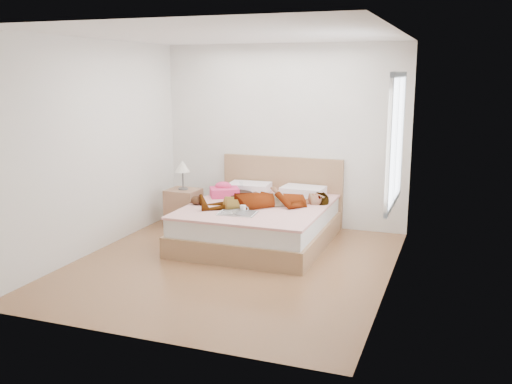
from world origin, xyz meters
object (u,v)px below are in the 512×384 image
coffee_mug (243,209)px  plush_toy (197,200)px  towel (224,191)px  magazine (237,213)px  nightstand (184,205)px  phone (241,184)px  bed (261,221)px  woman (266,197)px

coffee_mug → plush_toy: 0.74m
towel → magazine: size_ratio=1.00×
towel → coffee_mug: bearing=-52.4°
magazine → nightstand: nightstand is taller
plush_toy → phone: bearing=60.0°
nightstand → towel: bearing=-6.7°
bed → coffee_mug: 0.59m
bed → towel: bed is taller
phone → magazine: (0.31, -0.93, -0.17)m
phone → towel: (-0.22, -0.08, -0.10)m
woman → towel: (-0.72, 0.32, -0.04)m
coffee_mug → nightstand: 1.52m
coffee_mug → plush_toy: plush_toy is taller
woman → coffee_mug: size_ratio=15.45×
phone → nightstand: bearing=150.4°
woman → coffee_mug: bearing=-49.1°
plush_toy → towel: bearing=75.4°
phone → towel: size_ratio=0.19×
magazine → plush_toy: plush_toy is taller
bed → magazine: (-0.08, -0.62, 0.24)m
towel → plush_toy: size_ratio=2.24×
phone → magazine: bearing=-101.3°
woman → phone: woman is taller
towel → plush_toy: 0.58m
bed → coffee_mug: bed is taller
phone → plush_toy: bearing=-149.7°
plush_toy → magazine: bearing=-22.7°
towel → woman: bearing=-23.7°
towel → magazine: bearing=-57.8°
towel → plush_toy: (-0.15, -0.56, -0.02)m
nightstand → bed: bearing=-13.1°
woman → magazine: 0.57m
woman → towel: 0.79m
phone → towel: bearing=170.1°
towel → coffee_mug: 0.94m
woman → magazine: (-0.19, -0.53, -0.11)m
phone → nightstand: size_ratio=0.10×
bed → coffee_mug: size_ratio=18.74×
phone → coffee_mug: bearing=-96.9°
coffee_mug → towel: bearing=127.6°
woman → bed: (-0.11, 0.10, -0.35)m
nightstand → plush_toy: bearing=-50.5°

